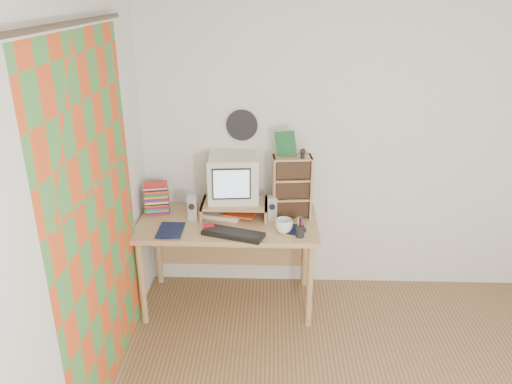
# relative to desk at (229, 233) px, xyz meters

# --- Properties ---
(back_wall) EXTENTS (3.50, 0.00, 3.50)m
(back_wall) POSITION_rel_desk_xyz_m (1.03, 0.31, 0.63)
(back_wall) COLOR white
(back_wall) RESTS_ON floor
(left_wall) EXTENTS (0.00, 3.50, 3.50)m
(left_wall) POSITION_rel_desk_xyz_m (-0.72, -1.44, 0.63)
(left_wall) COLOR white
(left_wall) RESTS_ON floor
(curtain) EXTENTS (0.00, 2.20, 2.20)m
(curtain) POSITION_rel_desk_xyz_m (-0.68, -0.96, 0.53)
(curtain) COLOR #E35220
(curtain) RESTS_ON left_wall
(wall_disc) EXTENTS (0.25, 0.02, 0.25)m
(wall_disc) POSITION_rel_desk_xyz_m (0.10, 0.29, 0.81)
(wall_disc) COLOR black
(wall_disc) RESTS_ON back_wall
(desk) EXTENTS (1.40, 0.70, 0.75)m
(desk) POSITION_rel_desk_xyz_m (0.00, 0.00, 0.00)
(desk) COLOR tan
(desk) RESTS_ON floor
(monitor_riser) EXTENTS (0.52, 0.30, 0.12)m
(monitor_riser) POSITION_rel_desk_xyz_m (0.05, 0.04, 0.23)
(monitor_riser) COLOR tan
(monitor_riser) RESTS_ON desk
(crt_monitor) EXTENTS (0.41, 0.41, 0.36)m
(crt_monitor) POSITION_rel_desk_xyz_m (0.04, 0.09, 0.43)
(crt_monitor) COLOR silver
(crt_monitor) RESTS_ON monitor_riser
(speaker_left) EXTENTS (0.08, 0.08, 0.19)m
(speaker_left) POSITION_rel_desk_xyz_m (-0.28, -0.03, 0.23)
(speaker_left) COLOR silver
(speaker_left) RESTS_ON desk
(speaker_right) EXTENTS (0.08, 0.08, 0.19)m
(speaker_right) POSITION_rel_desk_xyz_m (0.35, -0.02, 0.23)
(speaker_right) COLOR silver
(speaker_right) RESTS_ON desk
(keyboard) EXTENTS (0.48, 0.29, 0.03)m
(keyboard) POSITION_rel_desk_xyz_m (0.06, -0.31, 0.15)
(keyboard) COLOR black
(keyboard) RESTS_ON desk
(dvd_stack) EXTENTS (0.21, 0.17, 0.27)m
(dvd_stack) POSITION_rel_desk_xyz_m (-0.58, 0.08, 0.27)
(dvd_stack) COLOR brown
(dvd_stack) RESTS_ON desk
(cd_rack) EXTENTS (0.31, 0.19, 0.50)m
(cd_rack) POSITION_rel_desk_xyz_m (0.50, 0.05, 0.38)
(cd_rack) COLOR tan
(cd_rack) RESTS_ON desk
(mug) EXTENTS (0.16, 0.16, 0.10)m
(mug) POSITION_rel_desk_xyz_m (0.44, -0.24, 0.19)
(mug) COLOR white
(mug) RESTS_ON desk
(diary) EXTENTS (0.23, 0.17, 0.05)m
(diary) POSITION_rel_desk_xyz_m (-0.50, -0.26, 0.16)
(diary) COLOR #10193E
(diary) RESTS_ON desk
(mousepad) EXTENTS (0.20, 0.20, 0.00)m
(mousepad) POSITION_rel_desk_xyz_m (0.52, -0.20, 0.14)
(mousepad) COLOR #101635
(mousepad) RESTS_ON desk
(pen_cup) EXTENTS (0.08, 0.08, 0.12)m
(pen_cup) POSITION_rel_desk_xyz_m (0.55, -0.31, 0.20)
(pen_cup) COLOR black
(pen_cup) RESTS_ON desk
(papers) EXTENTS (0.33, 0.27, 0.04)m
(papers) POSITION_rel_desk_xyz_m (0.02, 0.04, 0.15)
(papers) COLOR white
(papers) RESTS_ON desk
(red_box) EXTENTS (0.09, 0.07, 0.04)m
(red_box) POSITION_rel_desk_xyz_m (-0.13, -0.22, 0.15)
(red_box) COLOR red
(red_box) RESTS_ON desk
(game_box) EXTENTS (0.15, 0.04, 0.19)m
(game_box) POSITION_rel_desk_xyz_m (0.45, 0.07, 0.73)
(game_box) COLOR #19592C
(game_box) RESTS_ON cd_rack
(webcam) EXTENTS (0.05, 0.05, 0.08)m
(webcam) POSITION_rel_desk_xyz_m (0.57, 0.01, 0.67)
(webcam) COLOR black
(webcam) RESTS_ON cd_rack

